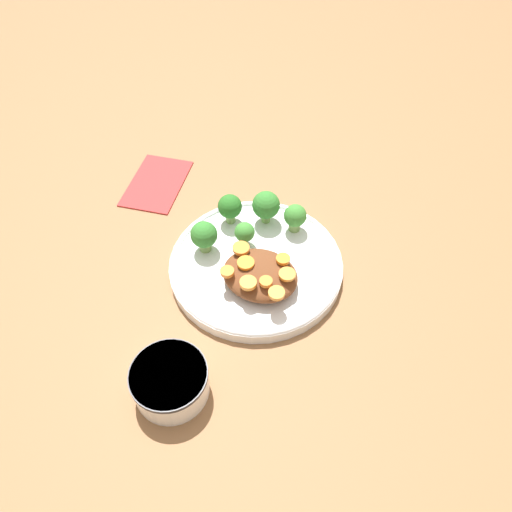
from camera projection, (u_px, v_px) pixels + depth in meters
The scene contains 18 objects.
ground_plane at pixel (256, 269), 0.83m from camera, with size 4.00×4.00×0.00m, color #8C603D.
plate at pixel (256, 264), 0.82m from camera, with size 0.28×0.28×0.02m.
dip_bowl at pixel (170, 381), 0.67m from camera, with size 0.11×0.11×0.05m.
stew_mound at pixel (260, 275), 0.77m from camera, with size 0.10×0.12×0.04m, color brown.
broccoli_floret_0 at pixel (266, 206), 0.84m from camera, with size 0.05×0.05×0.06m.
broccoli_floret_1 at pixel (230, 207), 0.84m from camera, with size 0.04×0.04×0.06m.
broccoli_floret_2 at pixel (204, 236), 0.80m from camera, with size 0.04×0.04×0.06m.
broccoli_floret_3 at pixel (245, 233), 0.81m from camera, with size 0.03×0.03×0.05m.
broccoli_floret_4 at pixel (295, 217), 0.83m from camera, with size 0.04×0.04×0.05m.
carrot_slice_0 at pixel (245, 263), 0.76m from camera, with size 0.03×0.03×0.01m, color orange.
carrot_slice_1 at pixel (248, 283), 0.74m from camera, with size 0.03×0.03×0.01m, color orange.
carrot_slice_2 at pixel (283, 259), 0.76m from camera, with size 0.02×0.02×0.01m, color orange.
carrot_slice_3 at pixel (266, 282), 0.74m from camera, with size 0.02×0.02×0.01m, color orange.
carrot_slice_4 at pixel (241, 248), 0.78m from camera, with size 0.03×0.03×0.01m, color orange.
carrot_slice_5 at pixel (287, 274), 0.75m from camera, with size 0.03×0.03×0.01m, color orange.
carrot_slice_6 at pixel (277, 293), 0.72m from camera, with size 0.02×0.02×0.01m, color orange.
carrot_slice_7 at pixel (227, 272), 0.75m from camera, with size 0.02×0.02×0.01m, color orange.
napkin at pixel (157, 183), 0.96m from camera, with size 0.17×0.13×0.01m.
Camera 1 is at (0.46, 0.22, 0.65)m, focal length 35.00 mm.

